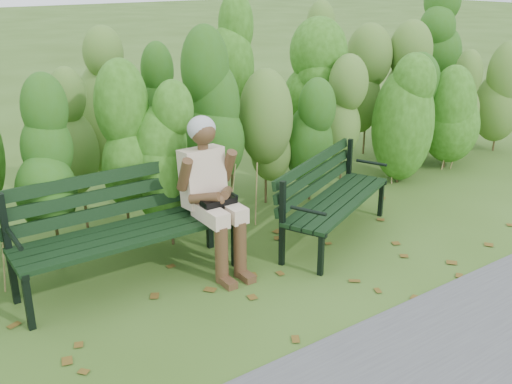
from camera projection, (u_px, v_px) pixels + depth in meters
ground at (278, 280)px, 5.45m from camera, size 80.00×80.00×0.00m
hedge_band at (175, 107)px, 6.42m from camera, size 11.04×1.67×2.42m
leaf_litter at (248, 309)px, 4.99m from camera, size 5.90×2.23×0.01m
bench_left at (123, 220)px, 5.28m from camera, size 2.00×0.69×0.99m
bench_right at (329, 192)px, 6.16m from camera, size 1.77×1.19×0.85m
seated_woman at (211, 185)px, 5.45m from camera, size 0.56×0.82×1.43m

